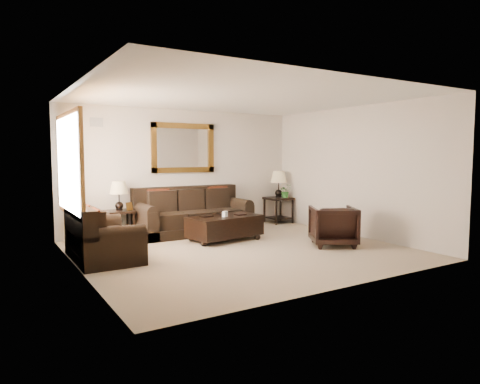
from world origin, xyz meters
TOP-DOWN VIEW (x-y plane):
  - room at (0.00, 0.00)m, footprint 5.51×5.01m
  - window at (-2.70, 0.90)m, footprint 0.07×1.96m
  - mirror at (-0.03, 2.47)m, footprint 1.50×0.06m
  - air_vent at (-1.90, 2.48)m, footprint 0.25×0.02m
  - sofa at (-0.03, 2.02)m, footprint 2.45×1.06m
  - loveseat at (-2.32, 0.66)m, footprint 0.94×1.59m
  - end_table_left at (-1.56, 2.19)m, footprint 0.53×0.53m
  - end_table_right at (2.40, 2.17)m, footprint 0.59×0.59m
  - coffee_table at (0.17, 0.95)m, footprint 1.54×0.98m
  - armchair at (1.67, -0.53)m, footprint 1.07×1.05m
  - potted_plant at (2.53, 2.06)m, footprint 0.35×0.37m

SIDE VIEW (x-z plane):
  - coffee_table at x=0.17m, z-range 0.00..0.61m
  - loveseat at x=-2.32m, z-range -0.12..0.77m
  - sofa at x=-0.03m, z-range -0.14..0.86m
  - armchair at x=1.67m, z-range 0.00..0.82m
  - end_table_left at x=-1.56m, z-range 0.18..1.35m
  - potted_plant at x=2.53m, z-range 0.64..0.90m
  - end_table_right at x=2.40m, z-range 0.20..1.49m
  - room at x=0.00m, z-range 0.00..2.71m
  - window at x=-2.70m, z-range 0.72..2.38m
  - mirror at x=-0.03m, z-range 1.30..2.40m
  - air_vent at x=-1.90m, z-range 2.26..2.44m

